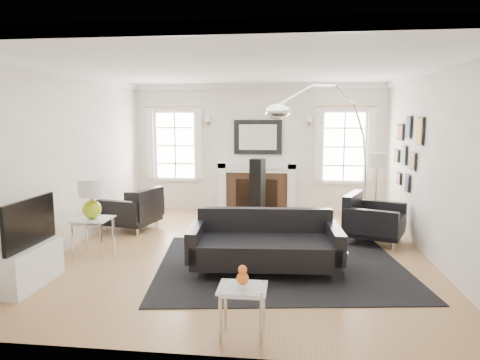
# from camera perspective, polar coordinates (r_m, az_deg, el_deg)

# --- Properties ---
(floor) EXTENTS (6.00, 6.00, 0.00)m
(floor) POSITION_cam_1_polar(r_m,az_deg,el_deg) (6.74, 0.40, -9.44)
(floor) COLOR #A17343
(floor) RESTS_ON ground
(back_wall) EXTENTS (5.50, 0.04, 2.80)m
(back_wall) POSITION_cam_1_polar(r_m,az_deg,el_deg) (9.44, 2.41, 4.23)
(back_wall) COLOR white
(back_wall) RESTS_ON floor
(front_wall) EXTENTS (5.50, 0.04, 2.80)m
(front_wall) POSITION_cam_1_polar(r_m,az_deg,el_deg) (3.52, -4.95, -2.22)
(front_wall) COLOR white
(front_wall) RESTS_ON floor
(left_wall) EXTENTS (0.04, 6.00, 2.80)m
(left_wall) POSITION_cam_1_polar(r_m,az_deg,el_deg) (7.29, -21.62, 2.55)
(left_wall) COLOR white
(left_wall) RESTS_ON floor
(right_wall) EXTENTS (0.04, 6.00, 2.80)m
(right_wall) POSITION_cam_1_polar(r_m,az_deg,el_deg) (6.74, 24.34, 2.00)
(right_wall) COLOR white
(right_wall) RESTS_ON floor
(ceiling) EXTENTS (5.50, 6.00, 0.02)m
(ceiling) POSITION_cam_1_polar(r_m,az_deg,el_deg) (6.48, 0.42, 14.90)
(ceiling) COLOR white
(ceiling) RESTS_ON back_wall
(crown_molding) EXTENTS (5.50, 6.00, 0.12)m
(crown_molding) POSITION_cam_1_polar(r_m,az_deg,el_deg) (6.47, 0.42, 14.37)
(crown_molding) COLOR white
(crown_molding) RESTS_ON back_wall
(fireplace) EXTENTS (1.70, 0.69, 1.11)m
(fireplace) POSITION_cam_1_polar(r_m,az_deg,el_deg) (9.33, 2.28, -1.12)
(fireplace) COLOR white
(fireplace) RESTS_ON floor
(mantel_mirror) EXTENTS (1.05, 0.07, 0.75)m
(mantel_mirror) POSITION_cam_1_polar(r_m,az_deg,el_deg) (9.38, 2.40, 5.74)
(mantel_mirror) COLOR black
(mantel_mirror) RESTS_ON back_wall
(window_left) EXTENTS (1.24, 0.15, 1.62)m
(window_left) POSITION_cam_1_polar(r_m,az_deg,el_deg) (9.70, -8.61, 4.60)
(window_left) COLOR white
(window_left) RESTS_ON back_wall
(window_right) EXTENTS (1.24, 0.15, 1.62)m
(window_right) POSITION_cam_1_polar(r_m,az_deg,el_deg) (9.43, 13.70, 4.36)
(window_right) COLOR white
(window_right) RESTS_ON back_wall
(gallery_wall) EXTENTS (0.04, 1.73, 1.29)m
(gallery_wall) POSITION_cam_1_polar(r_m,az_deg,el_deg) (7.96, 21.37, 3.94)
(gallery_wall) COLOR black
(gallery_wall) RESTS_ON right_wall
(tv_unit) EXTENTS (0.35, 1.00, 1.09)m
(tv_unit) POSITION_cam_1_polar(r_m,az_deg,el_deg) (5.90, -26.30, -9.53)
(tv_unit) COLOR white
(tv_unit) RESTS_ON floor
(area_rug) EXTENTS (3.73, 3.25, 0.01)m
(area_rug) POSITION_cam_1_polar(r_m,az_deg,el_deg) (6.16, 5.42, -11.13)
(area_rug) COLOR black
(area_rug) RESTS_ON floor
(sofa) EXTENTS (2.05, 1.05, 0.65)m
(sofa) POSITION_cam_1_polar(r_m,az_deg,el_deg) (5.85, 3.31, -8.58)
(sofa) COLOR black
(sofa) RESTS_ON floor
(armchair_left) EXTENTS (1.05, 1.12, 0.64)m
(armchair_left) POSITION_cam_1_polar(r_m,az_deg,el_deg) (8.16, -13.88, -3.99)
(armchair_left) COLOR black
(armchair_left) RESTS_ON floor
(armchair_right) EXTENTS (1.16, 1.23, 0.66)m
(armchair_right) POSITION_cam_1_polar(r_m,az_deg,el_deg) (7.47, 17.11, -5.15)
(armchair_right) COLOR black
(armchair_right) RESTS_ON floor
(coffee_table) EXTENTS (0.87, 0.87, 0.38)m
(coffee_table) POSITION_cam_1_polar(r_m,az_deg,el_deg) (5.92, 9.49, -8.48)
(coffee_table) COLOR silver
(coffee_table) RESTS_ON floor
(side_table_left) EXTENTS (0.52, 0.52, 0.57)m
(side_table_left) POSITION_cam_1_polar(r_m,az_deg,el_deg) (6.77, -19.03, -5.76)
(side_table_left) COLOR silver
(side_table_left) RESTS_ON floor
(nesting_table) EXTENTS (0.45, 0.38, 0.50)m
(nesting_table) POSITION_cam_1_polar(r_m,az_deg,el_deg) (4.11, 0.35, -15.52)
(nesting_table) COLOR silver
(nesting_table) RESTS_ON floor
(gourd_lamp) EXTENTS (0.37, 0.37, 0.59)m
(gourd_lamp) POSITION_cam_1_polar(r_m,az_deg,el_deg) (6.68, -19.21, -2.03)
(gourd_lamp) COLOR #AEC518
(gourd_lamp) RESTS_ON side_table_left
(orange_vase) EXTENTS (0.12, 0.12, 0.19)m
(orange_vase) POSITION_cam_1_polar(r_m,az_deg,el_deg) (4.03, 0.35, -12.70)
(orange_vase) COLOR orange
(orange_vase) RESTS_ON nesting_table
(arc_floor_lamp) EXTENTS (1.92, 1.77, 2.71)m
(arc_floor_lamp) POSITION_cam_1_polar(r_m,az_deg,el_deg) (7.32, 11.33, 3.50)
(arc_floor_lamp) COLOR silver
(arc_floor_lamp) RESTS_ON floor
(stick_floor_lamp) EXTENTS (0.30, 0.30, 1.46)m
(stick_floor_lamp) POSITION_cam_1_polar(r_m,az_deg,el_deg) (7.72, 17.84, 2.02)
(stick_floor_lamp) COLOR #A67539
(stick_floor_lamp) RESTS_ON floor
(speaker_tower) EXTENTS (0.32, 0.32, 1.26)m
(speaker_tower) POSITION_cam_1_polar(r_m,az_deg,el_deg) (8.59, 2.32, -1.33)
(speaker_tower) COLOR black
(speaker_tower) RESTS_ON floor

